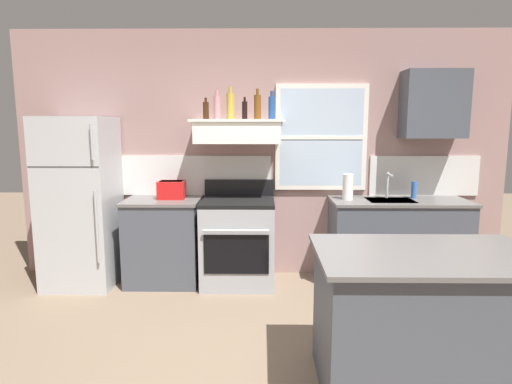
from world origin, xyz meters
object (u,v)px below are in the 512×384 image
Objects in this scene: dish_soap_bottle at (414,190)px; bottle_amber_wine at (257,107)px; refrigerator at (81,202)px; bottle_balsamic_dark at (245,110)px; toaster at (172,189)px; bottle_champagne_gold_foil at (230,106)px; bottle_rose_pink at (217,107)px; bottle_blue_liqueur at (272,107)px; kitchen_island at (425,321)px; stove_range at (238,241)px; paper_towel_roll at (348,187)px; bottle_brown_stout at (206,110)px.

bottle_amber_wine is at bearing -178.19° from dish_soap_bottle.
bottle_balsamic_dark is at bearing 2.95° from refrigerator.
bottle_champagne_gold_foil is at bearing 1.81° from toaster.
bottle_balsamic_dark is (0.28, 0.00, -0.03)m from bottle_rose_pink.
bottle_blue_liqueur reaches higher than kitchen_island.
bottle_champagne_gold_foil is 1.47× the size of bottle_balsamic_dark.
stove_range is 1.42m from bottle_rose_pink.
bottle_champagne_gold_foil is at bearing 177.36° from bottle_amber_wine.
bottle_champagne_gold_foil is at bearing 167.99° from bottle_balsamic_dark.
toaster is at bearing 178.41° from bottle_rose_pink.
bottle_blue_liqueur reaches higher than bottle_balsamic_dark.
bottle_balsamic_dark is 0.28m from bottle_blue_liqueur.
bottle_rose_pink reaches higher than paper_towel_roll.
bottle_amber_wine is 0.15m from bottle_blue_liqueur.
toaster is at bearing -169.43° from bottle_brown_stout.
refrigerator is at bearing -173.93° from toaster.
bottle_rose_pink is at bearing -176.73° from bottle_blue_liqueur.
refrigerator is at bearing 148.15° from kitchen_island.
bottle_rose_pink is 0.89× the size of bottle_champagne_gold_foil.
paper_towel_roll is at bearing -2.84° from bottle_amber_wine.
kitchen_island is (1.63, -2.00, -1.38)m from bottle_brown_stout.
kitchen_island is (-0.59, -1.99, -0.54)m from dish_soap_bottle.
toaster is 1.08m from bottle_champagne_gold_foil.
bottle_blue_liqueur is at bearing 3.27° from bottle_rose_pink.
kitchen_island is at bearing -50.78° from bottle_brown_stout.
bottle_champagne_gold_foil is at bearing 177.21° from paper_towel_roll.
bottle_amber_wine is at bearing 3.31° from refrigerator.
bottle_balsamic_dark is 1.99m from dish_soap_bottle.
bottle_brown_stout is 0.27m from bottle_champagne_gold_foil.
bottle_champagne_gold_foil is 1.84× the size of dish_soap_bottle.
bottle_balsamic_dark is at bearing 0.48° from bottle_rose_pink.
bottle_champagne_gold_foil is at bearing 4.37° from refrigerator.
bottle_amber_wine reaches higher than bottle_rose_pink.
stove_range is 3.52× the size of bottle_amber_wine.
refrigerator is 1.87m from bottle_champagne_gold_foil.
toaster is at bearing 6.07° from refrigerator.
refrigerator is 7.85× the size of bottle_balsamic_dark.
bottle_blue_liqueur is at bearing 15.24° from stove_range.
bottle_blue_liqueur is at bearing 0.99° from toaster.
kitchen_island is at bearing -54.93° from bottle_champagne_gold_foil.
bottle_brown_stout is 2.93m from kitchen_island.
bottle_brown_stout is at bearing 156.49° from stove_range.
bottle_amber_wine is 1.07× the size of bottle_blue_liqueur.
bottle_balsamic_dark reaches higher than toaster.
toaster is 2.59m from dish_soap_bottle.
refrigerator is at bearing -177.05° from bottle_balsamic_dark.
bottle_brown_stout is 0.76× the size of bottle_rose_pink.
refrigerator is 3.49m from kitchen_island.
dish_soap_bottle is (1.53, 0.04, -0.87)m from bottle_blue_liqueur.
bottle_balsamic_dark is at bearing -0.84° from toaster.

